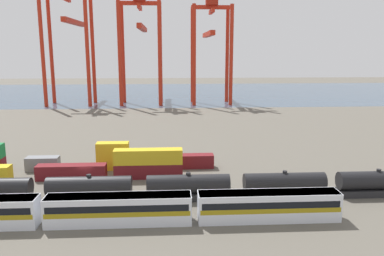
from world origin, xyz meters
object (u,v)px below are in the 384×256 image
at_px(gantry_crane_west, 69,33).
at_px(gantry_crane_east, 211,41).
at_px(shipping_container_10, 113,162).
at_px(passenger_train, 119,208).
at_px(shipping_container_9, 43,164).
at_px(freight_tank_row, 188,187).
at_px(gantry_crane_central, 141,38).

distance_m(gantry_crane_west, gantry_crane_east, 58.39).
relative_size(shipping_container_10, gantry_crane_east, 0.14).
relative_size(gantry_crane_west, gantry_crane_east, 1.11).
bearing_deg(passenger_train, shipping_container_9, 125.59).
relative_size(passenger_train, gantry_crane_east, 1.35).
height_order(passenger_train, freight_tank_row, freight_tank_row).
xyz_separation_m(passenger_train, gantry_crane_west, (-33.91, 118.65, 26.87)).
distance_m(passenger_train, freight_tank_row, 12.30).
height_order(shipping_container_10, gantry_crane_east, gantry_crane_east).
bearing_deg(shipping_container_10, gantry_crane_east, 73.24).
bearing_deg(passenger_train, gantry_crane_west, 105.95).
bearing_deg(shipping_container_10, shipping_container_9, 180.00).
height_order(freight_tank_row, gantry_crane_central, gantry_crane_central).
height_order(shipping_container_10, gantry_crane_west, gantry_crane_west).
xyz_separation_m(freight_tank_row, gantry_crane_east, (14.94, 111.02, 24.01)).
height_order(passenger_train, shipping_container_9, passenger_train).
height_order(freight_tank_row, shipping_container_10, freight_tank_row).
xyz_separation_m(passenger_train, gantry_crane_central, (-4.76, 119.28, 25.14)).
height_order(passenger_train, gantry_crane_east, gantry_crane_east).
xyz_separation_m(shipping_container_9, gantry_crane_west, (-16.60, 94.47, 27.71)).
bearing_deg(passenger_train, shipping_container_10, 99.65).
xyz_separation_m(gantry_crane_central, gantry_crane_east, (29.15, -0.40, -1.27)).
bearing_deg(freight_tank_row, gantry_crane_east, 82.34).
bearing_deg(freight_tank_row, gantry_crane_west, 111.38).
xyz_separation_m(shipping_container_10, gantry_crane_west, (-29.80, 94.47, 27.71)).
height_order(freight_tank_row, gantry_crane_west, gantry_crane_west).
bearing_deg(freight_tank_row, shipping_container_10, 129.73).
relative_size(shipping_container_9, gantry_crane_east, 0.14).
bearing_deg(gantry_crane_central, gantry_crane_east, -0.78).
distance_m(freight_tank_row, gantry_crane_east, 114.56).
distance_m(shipping_container_9, gantry_crane_central, 99.37).
bearing_deg(gantry_crane_east, freight_tank_row, -97.66).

